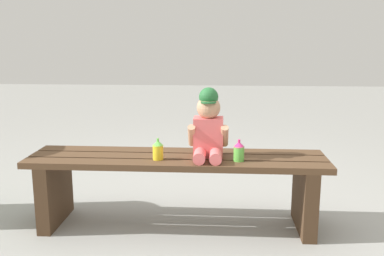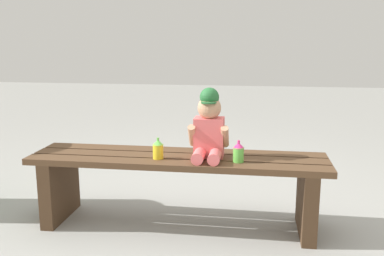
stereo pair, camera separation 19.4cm
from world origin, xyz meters
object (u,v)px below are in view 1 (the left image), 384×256
Objects in this scene: park_bench at (177,177)px; sippy_cup_left at (158,150)px; child_figure at (208,127)px; sippy_cup_right at (239,151)px.

sippy_cup_left is (-0.10, -0.08, 0.19)m from park_bench.
child_figure is 0.22m from sippy_cup_right.
park_bench is 14.06× the size of sippy_cup_right.
park_bench is 14.06× the size of sippy_cup_left.
child_figure reaches higher than park_bench.
sippy_cup_right is (0.46, 0.00, 0.00)m from sippy_cup_left.
sippy_cup_right is at bearing -22.95° from child_figure.
sippy_cup_left is at bearing -165.34° from child_figure.
sippy_cup_right is (0.36, -0.08, 0.19)m from park_bench.
park_bench is at bearing 178.28° from child_figure.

